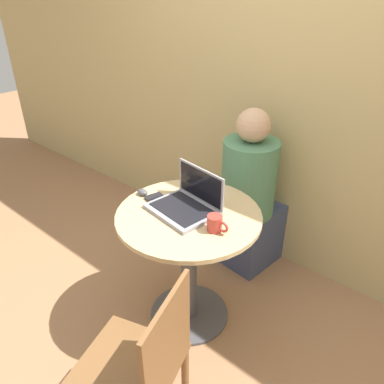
# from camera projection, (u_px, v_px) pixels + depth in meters

# --- Properties ---
(ground_plane) EXTENTS (12.00, 12.00, 0.00)m
(ground_plane) POSITION_uv_depth(u_px,v_px,m) (189.00, 314.00, 2.33)
(ground_plane) COLOR #9E704C
(back_wall) EXTENTS (7.00, 0.05, 2.60)m
(back_wall) POSITION_uv_depth(u_px,v_px,m) (284.00, 76.00, 2.28)
(back_wall) COLOR tan
(back_wall) RESTS_ON ground_plane
(round_table) EXTENTS (0.77, 0.77, 0.75)m
(round_table) POSITION_uv_depth(u_px,v_px,m) (189.00, 248.00, 2.07)
(round_table) COLOR #4C4C51
(round_table) RESTS_ON ground_plane
(laptop) EXTENTS (0.38, 0.32, 0.21)m
(laptop) POSITION_uv_depth(u_px,v_px,m) (187.00, 203.00, 1.98)
(laptop) COLOR gray
(laptop) RESTS_ON round_table
(cell_phone) EXTENTS (0.07, 0.11, 0.02)m
(cell_phone) POSITION_uv_depth(u_px,v_px,m) (154.00, 197.00, 2.09)
(cell_phone) COLOR black
(cell_phone) RESTS_ON round_table
(computer_mouse) EXTENTS (0.07, 0.05, 0.04)m
(computer_mouse) POSITION_uv_depth(u_px,v_px,m) (142.00, 192.00, 2.12)
(computer_mouse) COLOR #4C4C51
(computer_mouse) RESTS_ON round_table
(coffee_cup) EXTENTS (0.12, 0.08, 0.08)m
(coffee_cup) POSITION_uv_depth(u_px,v_px,m) (215.00, 224.00, 1.81)
(coffee_cup) COLOR #B2382D
(coffee_cup) RESTS_ON round_table
(chair_empty) EXTENTS (0.50, 0.50, 0.86)m
(chair_empty) POSITION_uv_depth(u_px,v_px,m) (142.00, 369.00, 1.51)
(chair_empty) COLOR brown
(chair_empty) RESTS_ON ground_plane
(person_seated) EXTENTS (0.38, 0.56, 1.16)m
(person_seated) POSITION_uv_depth(u_px,v_px,m) (252.00, 203.00, 2.56)
(person_seated) COLOR #3D4766
(person_seated) RESTS_ON ground_plane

